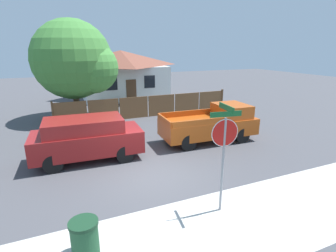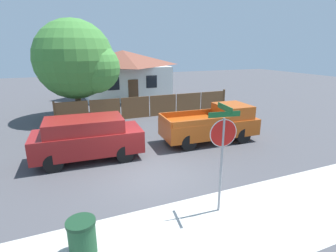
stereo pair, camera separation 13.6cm
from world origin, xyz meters
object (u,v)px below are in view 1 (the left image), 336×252
(red_suv, at_px, (87,138))
(orange_pickup, at_px, (212,124))
(house, at_px, (121,73))
(stop_sign, at_px, (224,141))
(trash_bin, at_px, (85,238))
(oak_tree, at_px, (77,61))

(red_suv, height_order, orange_pickup, red_suv)
(house, distance_m, orange_pickup, 14.84)
(red_suv, xyz_separation_m, stop_sign, (3.13, -5.35, 1.18))
(red_suv, height_order, trash_bin, red_suv)
(house, xyz_separation_m, stop_sign, (-1.98, -20.07, -0.11))
(house, relative_size, trash_bin, 9.20)
(orange_pickup, relative_size, stop_sign, 1.54)
(house, height_order, oak_tree, oak_tree)
(red_suv, relative_size, trash_bin, 5.13)
(red_suv, bearing_deg, orange_pickup, 2.83)
(house, height_order, trash_bin, house)
(orange_pickup, bearing_deg, stop_sign, -116.96)
(house, height_order, orange_pickup, house)
(oak_tree, height_order, red_suv, oak_tree)
(stop_sign, bearing_deg, oak_tree, 109.78)
(red_suv, distance_m, orange_pickup, 6.19)
(oak_tree, bearing_deg, stop_sign, -78.34)
(orange_pickup, height_order, trash_bin, orange_pickup)
(orange_pickup, xyz_separation_m, trash_bin, (-6.95, -5.58, -0.45))
(oak_tree, xyz_separation_m, red_suv, (-0.47, -7.52, -2.79))
(oak_tree, bearing_deg, trash_bin, -95.38)
(orange_pickup, bearing_deg, oak_tree, 130.17)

